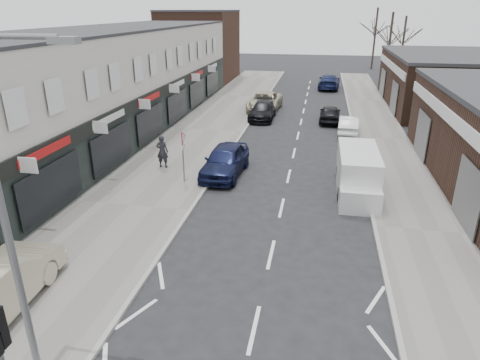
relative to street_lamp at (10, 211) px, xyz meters
The scene contains 18 objects.
pavement_left 23.36m from the street_lamp, 95.57° to the left, with size 5.50×64.00×0.12m, color slate.
pavement_right 25.42m from the street_lamp, 65.74° to the left, with size 3.50×64.00×0.12m, color slate.
shop_terrace_left 22.22m from the street_lamp, 113.85° to the left, with size 8.00×41.00×7.10m, color silver.
brick_block_far 46.68m from the street_lamp, 101.09° to the left, with size 8.00×10.00×8.00m, color #492C1F.
right_unit_far 38.81m from the street_lamp, 63.93° to the left, with size 10.00×16.00×4.50m, color #3A241A.
tree_far_a 50.85m from the street_lamp, 74.51° to the left, with size 3.60×3.60×8.00m, color #382D26, non-canonical shape.
tree_far_b 57.28m from the street_lamp, 73.70° to the left, with size 3.60×3.60×7.50m, color #382D26, non-canonical shape.
tree_far_c 62.35m from the street_lamp, 77.91° to the left, with size 3.60×3.60×8.50m, color #382D26, non-canonical shape.
street_lamp is the anchor object (origin of this frame).
warning_sign 13.04m from the street_lamp, 92.84° to the left, with size 0.12×0.80×2.70m.
white_van 15.96m from the street_lamp, 59.32° to the left, with size 1.86×5.22×2.03m.
pedestrian 15.22m from the street_lamp, 99.58° to the left, with size 0.66×0.44×1.82m, color black.
parked_car_left_a 14.93m from the street_lamp, 85.53° to the left, with size 1.92×4.76×1.62m, color #121738.
parked_car_left_b 27.51m from the street_lamp, 87.07° to the left, with size 1.91×4.71×1.37m, color black.
parked_car_left_c 30.60m from the street_lamp, 87.88° to the left, with size 2.56×5.54×1.54m, color #BCB697.
parked_car_right_a 25.65m from the street_lamp, 71.54° to the left, with size 1.34×3.86×1.27m, color silver.
parked_car_right_b 28.26m from the street_lamp, 76.09° to the left, with size 1.59×3.95×1.35m, color black.
parked_car_right_c 43.32m from the street_lamp, 81.03° to the left, with size 2.22×5.47×1.59m, color #141B3F.
Camera 1 is at (1.38, -7.46, 8.35)m, focal length 32.00 mm.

